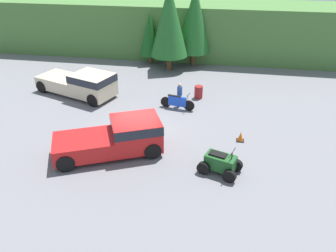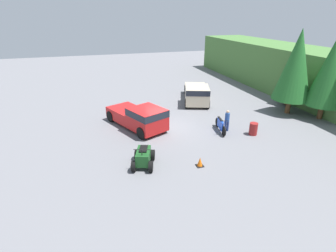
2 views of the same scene
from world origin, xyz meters
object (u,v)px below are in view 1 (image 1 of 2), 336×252
(pickup_truck_second, at_px, (82,83))
(quad_atv, at_px, (220,163))
(dirt_bike, at_px, (177,102))
(traffic_cone, at_px, (241,137))
(pickup_truck_red, at_px, (118,136))
(rider_person, at_px, (180,94))
(steel_barrel, at_px, (199,92))

(pickup_truck_second, height_order, quad_atv, pickup_truck_second)
(dirt_bike, distance_m, traffic_cone, 5.23)
(quad_atv, bearing_deg, dirt_bike, 133.65)
(dirt_bike, xyz_separation_m, traffic_cone, (4.00, -3.35, -0.22))
(pickup_truck_red, xyz_separation_m, quad_atv, (5.22, -0.83, -0.44))
(quad_atv, xyz_separation_m, rider_person, (-2.89, 6.83, 0.37))
(traffic_cone, bearing_deg, pickup_truck_red, -160.59)
(dirt_bike, height_order, quad_atv, quad_atv)
(traffic_cone, bearing_deg, steel_barrel, 117.76)
(dirt_bike, bearing_deg, rider_person, 90.26)
(pickup_truck_second, bearing_deg, quad_atv, -17.02)
(pickup_truck_second, relative_size, rider_person, 3.91)
(pickup_truck_red, height_order, rider_person, pickup_truck_red)
(pickup_truck_red, relative_size, dirt_bike, 2.52)
(steel_barrel, bearing_deg, pickup_truck_second, -172.88)
(quad_atv, bearing_deg, rider_person, 131.65)
(traffic_cone, bearing_deg, dirt_bike, 140.08)
(rider_person, distance_m, traffic_cone, 5.49)
(quad_atv, bearing_deg, pickup_truck_red, -170.35)
(rider_person, xyz_separation_m, steel_barrel, (1.13, 1.52, -0.43))
(pickup_truck_second, height_order, traffic_cone, pickup_truck_second)
(dirt_bike, bearing_deg, steel_barrel, 68.76)
(quad_atv, height_order, traffic_cone, quad_atv)
(dirt_bike, height_order, rider_person, rider_person)
(dirt_bike, relative_size, traffic_cone, 4.16)
(dirt_bike, bearing_deg, quad_atv, -54.68)
(pickup_truck_red, distance_m, quad_atv, 5.31)
(steel_barrel, bearing_deg, rider_person, -126.62)
(dirt_bike, height_order, traffic_cone, dirt_bike)
(pickup_truck_second, bearing_deg, pickup_truck_red, -34.73)
(traffic_cone, relative_size, steel_barrel, 0.62)
(pickup_truck_second, distance_m, traffic_cone, 11.78)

